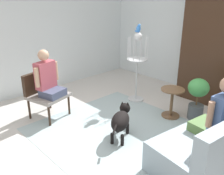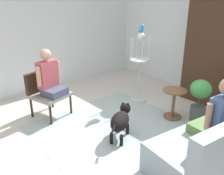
# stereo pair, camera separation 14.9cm
# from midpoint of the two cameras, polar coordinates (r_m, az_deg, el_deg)

# --- Properties ---
(ground_plane) EXTENTS (6.72, 6.72, 0.00)m
(ground_plane) POSITION_cam_midpoint_polar(r_m,az_deg,el_deg) (4.36, 3.13, -10.64)
(ground_plane) COLOR beige
(back_wall) EXTENTS (6.20, 0.12, 2.60)m
(back_wall) POSITION_cam_midpoint_polar(r_m,az_deg,el_deg) (6.13, 23.24, 10.20)
(back_wall) COLOR silver
(back_wall) RESTS_ON ground
(left_wall) EXTENTS (0.12, 6.17, 2.60)m
(left_wall) POSITION_cam_midpoint_polar(r_m,az_deg,el_deg) (6.29, -13.30, 11.59)
(left_wall) COLOR silver
(left_wall) RESTS_ON ground
(area_rug) EXTENTS (2.70, 2.57, 0.01)m
(area_rug) POSITION_cam_midpoint_polar(r_m,az_deg,el_deg) (4.39, 2.61, -10.34)
(area_rug) COLOR #9EB2B7
(area_rug) RESTS_ON ground
(couch) EXTENTS (1.16, 1.95, 0.93)m
(couch) POSITION_cam_midpoint_polar(r_m,az_deg,el_deg) (3.77, 24.68, -12.62)
(couch) COLOR #8EA0AD
(couch) RESTS_ON ground
(armchair) EXTENTS (0.78, 0.79, 0.88)m
(armchair) POSITION_cam_midpoint_polar(r_m,az_deg,el_deg) (4.94, -14.49, -0.48)
(armchair) COLOR black
(armchair) RESTS_ON ground
(person_on_couch) EXTENTS (0.53, 0.57, 0.88)m
(person_on_couch) POSITION_cam_midpoint_polar(r_m,az_deg,el_deg) (3.54, 24.84, -6.05)
(person_on_couch) COLOR #567B41
(person_on_armchair) EXTENTS (0.52, 0.54, 0.88)m
(person_on_armchair) POSITION_cam_midpoint_polar(r_m,az_deg,el_deg) (4.74, -13.61, 2.44)
(person_on_armchair) COLOR #434965
(round_end_table) EXTENTS (0.45, 0.45, 0.59)m
(round_end_table) POSITION_cam_midpoint_polar(r_m,az_deg,el_deg) (4.88, 15.11, -3.39)
(round_end_table) COLOR brown
(round_end_table) RESTS_ON ground
(dog) EXTENTS (0.51, 0.76, 0.54)m
(dog) POSITION_cam_midpoint_polar(r_m,az_deg,el_deg) (4.07, 3.10, -7.63)
(dog) COLOR black
(dog) RESTS_ON ground
(bird_cage_stand) EXTENTS (0.44, 0.44, 1.54)m
(bird_cage_stand) POSITION_cam_midpoint_polar(r_m,az_deg,el_deg) (5.35, 7.36, 5.60)
(bird_cage_stand) COLOR silver
(bird_cage_stand) RESTS_ON ground
(parrot) EXTENTS (0.17, 0.10, 0.17)m
(parrot) POSITION_cam_midpoint_polar(r_m,az_deg,el_deg) (5.20, 7.76, 13.54)
(parrot) COLOR blue
(parrot) RESTS_ON bird_cage_stand
(potted_plant) EXTENTS (0.39, 0.39, 0.82)m
(potted_plant) POSITION_cam_midpoint_polar(r_m,az_deg,el_deg) (4.86, 20.76, -2.05)
(potted_plant) COLOR #4C5156
(potted_plant) RESTS_ON ground
(armoire_cabinet) EXTENTS (1.18, 0.56, 2.19)m
(armoire_cabinet) POSITION_cam_midpoint_polar(r_m,az_deg,el_deg) (5.68, 23.84, 7.20)
(armoire_cabinet) COLOR #382316
(armoire_cabinet) RESTS_ON ground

